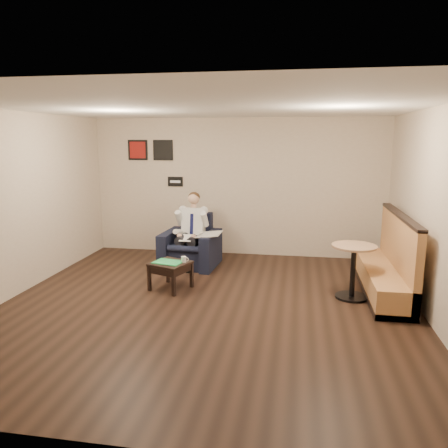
% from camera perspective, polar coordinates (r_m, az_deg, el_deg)
% --- Properties ---
extents(ground, '(6.00, 6.00, 0.00)m').
position_cam_1_polar(ground, '(6.44, -2.21, -10.64)').
color(ground, black).
rests_on(ground, ground).
extents(wall_back, '(6.00, 0.02, 2.80)m').
position_cam_1_polar(wall_back, '(8.99, 1.68, 4.80)').
color(wall_back, beige).
rests_on(wall_back, ground).
extents(wall_front, '(6.00, 0.02, 2.80)m').
position_cam_1_polar(wall_front, '(3.26, -13.38, -6.73)').
color(wall_front, beige).
rests_on(wall_front, ground).
extents(wall_left, '(0.02, 6.00, 2.80)m').
position_cam_1_polar(wall_left, '(7.30, -26.03, 2.22)').
color(wall_left, beige).
rests_on(wall_left, ground).
extents(wall_right, '(0.02, 6.00, 2.80)m').
position_cam_1_polar(wall_right, '(6.19, 26.02, 0.81)').
color(wall_right, beige).
rests_on(wall_right, ground).
extents(ceiling, '(6.00, 6.00, 0.02)m').
position_cam_1_polar(ceiling, '(6.00, -2.41, 15.07)').
color(ceiling, white).
rests_on(ceiling, wall_back).
extents(seating_sign, '(0.32, 0.02, 0.20)m').
position_cam_1_polar(seating_sign, '(9.24, -6.37, 5.53)').
color(seating_sign, black).
rests_on(seating_sign, wall_back).
extents(art_print_left, '(0.42, 0.03, 0.42)m').
position_cam_1_polar(art_print_left, '(9.45, -11.19, 9.46)').
color(art_print_left, maroon).
rests_on(art_print_left, wall_back).
extents(art_print_right, '(0.42, 0.03, 0.42)m').
position_cam_1_polar(art_print_right, '(9.27, -7.97, 9.54)').
color(art_print_right, black).
rests_on(art_print_right, wall_back).
extents(armchair, '(1.06, 1.06, 0.97)m').
position_cam_1_polar(armchair, '(8.28, -4.41, -2.21)').
color(armchair, black).
rests_on(armchair, ground).
extents(seated_man, '(0.69, 0.99, 1.32)m').
position_cam_1_polar(seated_man, '(8.12, -4.70, -1.18)').
color(seated_man, silver).
rests_on(seated_man, armchair).
extents(lap_papers, '(0.22, 0.32, 0.01)m').
position_cam_1_polar(lap_papers, '(8.04, -4.93, -1.81)').
color(lap_papers, white).
rests_on(lap_papers, seated_man).
extents(newspaper, '(0.43, 0.53, 0.01)m').
position_cam_1_polar(newspaper, '(8.03, -1.91, -1.33)').
color(newspaper, silver).
rests_on(newspaper, armchair).
extents(side_table, '(0.70, 0.70, 0.44)m').
position_cam_1_polar(side_table, '(7.10, -6.98, -6.71)').
color(side_table, black).
rests_on(side_table, ground).
extents(green_folder, '(0.50, 0.41, 0.01)m').
position_cam_1_polar(green_folder, '(7.04, -7.31, -4.95)').
color(green_folder, '#27C661').
rests_on(green_folder, side_table).
extents(coffee_mug, '(0.10, 0.10, 0.09)m').
position_cam_1_polar(coffee_mug, '(7.01, -5.29, -4.62)').
color(coffee_mug, white).
rests_on(coffee_mug, side_table).
extents(smartphone, '(0.15, 0.13, 0.01)m').
position_cam_1_polar(smartphone, '(7.13, -5.93, -4.73)').
color(smartphone, black).
rests_on(smartphone, side_table).
extents(banquette, '(0.57, 2.40, 1.23)m').
position_cam_1_polar(banquette, '(7.25, 20.10, -3.71)').
color(banquette, '#B37945').
rests_on(banquette, ground).
extents(cafe_table, '(0.77, 0.77, 0.83)m').
position_cam_1_polar(cafe_table, '(6.89, 16.48, -6.00)').
color(cafe_table, '#A37958').
rests_on(cafe_table, ground).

